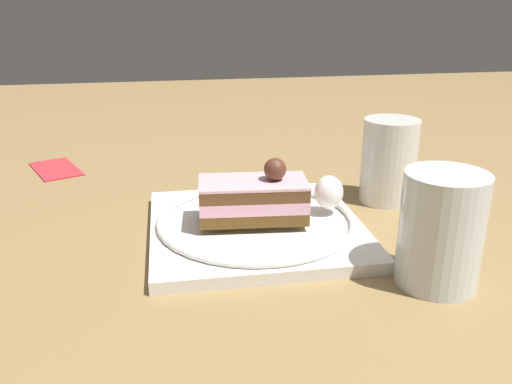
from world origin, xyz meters
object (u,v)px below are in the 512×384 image
(drink_glass_near, at_px, (389,164))
(folded_napkin, at_px, (56,168))
(cake_slice, at_px, (254,198))
(whipped_cream_dollop, at_px, (329,192))
(drink_glass_far, at_px, (440,235))
(fork, at_px, (270,188))
(dessert_plate, at_px, (256,225))

(drink_glass_near, distance_m, folded_napkin, 0.51)
(cake_slice, relative_size, whipped_cream_dollop, 3.15)
(whipped_cream_dollop, xyz_separation_m, folded_napkin, (-0.28, -0.36, -0.04))
(drink_glass_near, bearing_deg, drink_glass_far, -10.93)
(cake_slice, bearing_deg, drink_glass_far, 47.59)
(folded_napkin, bearing_deg, cake_slice, 42.25)
(whipped_cream_dollop, distance_m, drink_glass_near, 0.12)
(fork, bearing_deg, drink_glass_far, 27.42)
(whipped_cream_dollop, xyz_separation_m, drink_glass_far, (0.15, 0.06, 0.01))
(drink_glass_near, relative_size, drink_glass_far, 1.00)
(whipped_cream_dollop, height_order, folded_napkin, whipped_cream_dollop)
(folded_napkin, bearing_deg, dessert_plate, 42.72)
(drink_glass_near, bearing_deg, dessert_plate, -69.15)
(dessert_plate, height_order, fork, fork)
(drink_glass_near, height_order, drink_glass_far, same)
(drink_glass_far, height_order, folded_napkin, drink_glass_far)
(dessert_plate, xyz_separation_m, folded_napkin, (-0.29, -0.27, -0.01))
(cake_slice, bearing_deg, whipped_cream_dollop, 97.67)
(cake_slice, bearing_deg, fork, 157.20)
(dessert_plate, relative_size, folded_napkin, 2.23)
(whipped_cream_dollop, bearing_deg, fork, -142.33)
(dessert_plate, relative_size, whipped_cream_dollop, 6.03)
(whipped_cream_dollop, distance_m, fork, 0.09)
(dessert_plate, xyz_separation_m, drink_glass_far, (0.14, 0.15, 0.04))
(cake_slice, relative_size, drink_glass_far, 1.14)
(cake_slice, xyz_separation_m, whipped_cream_dollop, (-0.01, 0.09, -0.00))
(drink_glass_far, relative_size, folded_napkin, 1.02)
(drink_glass_near, distance_m, drink_glass_far, 0.22)
(dessert_plate, distance_m, cake_slice, 0.03)
(fork, bearing_deg, cake_slice, -22.80)
(fork, distance_m, drink_glass_near, 0.16)
(whipped_cream_dollop, xyz_separation_m, drink_glass_near, (-0.06, 0.10, 0.01))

